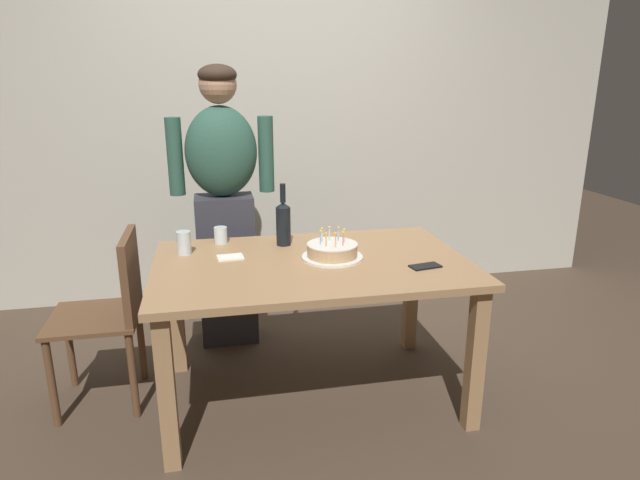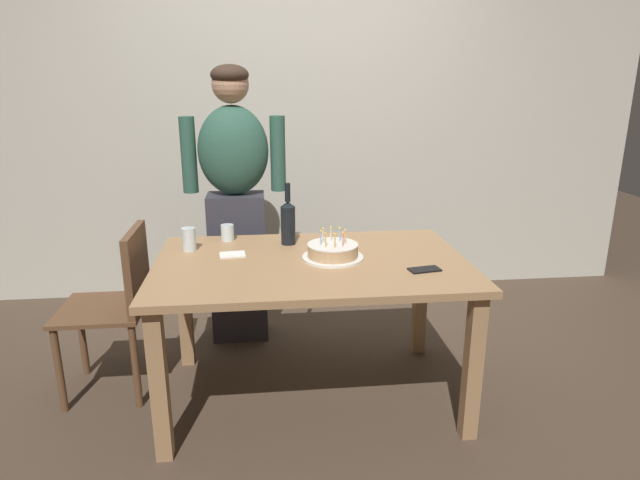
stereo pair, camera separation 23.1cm
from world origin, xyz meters
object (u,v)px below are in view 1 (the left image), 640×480
(cell_phone, at_px, (425,266))
(person_man_bearded, at_px, (224,204))
(wine_bottle, at_px, (283,222))
(napkin_stack, at_px, (230,257))
(dining_chair, at_px, (113,306))
(water_glass_near, at_px, (184,243))
(water_glass_far, at_px, (221,235))
(birthday_cake, at_px, (332,251))

(cell_phone, relative_size, person_man_bearded, 0.09)
(wine_bottle, height_order, napkin_stack, wine_bottle)
(wine_bottle, distance_m, dining_chair, 0.94)
(water_glass_near, relative_size, wine_bottle, 0.36)
(cell_phone, xyz_separation_m, napkin_stack, (-0.88, 0.32, 0.00))
(cell_phone, bearing_deg, water_glass_near, 148.82)
(person_man_bearded, bearing_deg, water_glass_near, 66.92)
(water_glass_far, height_order, napkin_stack, water_glass_far)
(water_glass_near, bearing_deg, person_man_bearded, 66.92)
(wine_bottle, xyz_separation_m, dining_chair, (-0.87, -0.12, -0.35))
(birthday_cake, relative_size, water_glass_near, 2.54)
(water_glass_near, xyz_separation_m, cell_phone, (1.11, -0.43, -0.05))
(napkin_stack, xyz_separation_m, dining_chair, (-0.58, 0.05, -0.23))
(cell_phone, bearing_deg, wine_bottle, 130.90)
(birthday_cake, xyz_separation_m, person_man_bearded, (-0.49, 0.72, 0.10))
(person_man_bearded, xyz_separation_m, dining_chair, (-0.57, -0.57, -0.36))
(water_glass_near, relative_size, water_glass_far, 1.35)
(person_man_bearded, bearing_deg, dining_chair, 44.69)
(water_glass_near, distance_m, person_man_bearded, 0.56)
(birthday_cake, height_order, cell_phone, birthday_cake)
(cell_phone, height_order, person_man_bearded, person_man_bearded)
(birthday_cake, bearing_deg, napkin_stack, 168.13)
(wine_bottle, distance_m, cell_phone, 0.78)
(water_glass_far, bearing_deg, person_man_bearded, 84.63)
(water_glass_far, height_order, wine_bottle, wine_bottle)
(water_glass_far, xyz_separation_m, wine_bottle, (0.32, -0.10, 0.08))
(birthday_cake, height_order, wine_bottle, wine_bottle)
(napkin_stack, xyz_separation_m, person_man_bearded, (-0.00, 0.62, 0.13))
(water_glass_near, height_order, cell_phone, water_glass_near)
(water_glass_far, height_order, cell_phone, water_glass_far)
(birthday_cake, height_order, napkin_stack, birthday_cake)
(birthday_cake, height_order, water_glass_far, birthday_cake)
(water_glass_near, height_order, wine_bottle, wine_bottle)
(water_glass_far, relative_size, napkin_stack, 0.70)
(birthday_cake, xyz_separation_m, dining_chair, (-1.07, 0.15, -0.26))
(water_glass_far, relative_size, cell_phone, 0.60)
(wine_bottle, xyz_separation_m, cell_phone, (0.60, -0.48, -0.12))
(water_glass_near, distance_m, napkin_stack, 0.25)
(cell_phone, bearing_deg, person_man_bearded, 123.35)
(cell_phone, height_order, dining_chair, dining_chair)
(wine_bottle, bearing_deg, person_man_bearded, 122.68)
(person_man_bearded, height_order, dining_chair, person_man_bearded)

